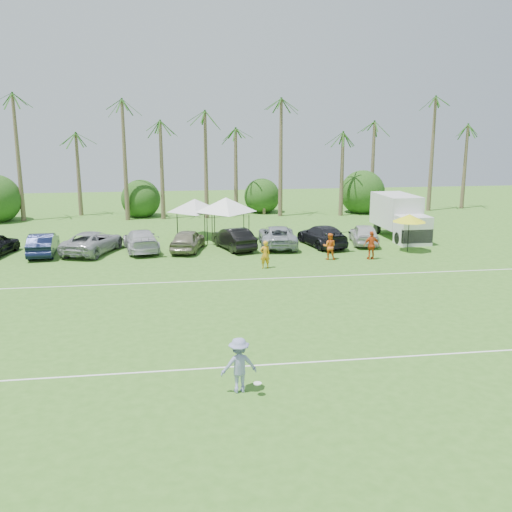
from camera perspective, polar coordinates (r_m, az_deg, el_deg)
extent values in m
plane|color=#396C20|center=(19.70, 1.14, -13.22)|extent=(120.00, 120.00, 0.00)
cube|color=white|center=(21.49, 0.24, -10.88)|extent=(80.00, 0.10, 0.01)
cube|color=white|center=(32.74, -2.90, -2.42)|extent=(80.00, 0.10, 0.01)
cone|color=brown|center=(57.34, -22.74, 7.81)|extent=(0.44, 0.44, 9.00)
cone|color=brown|center=(56.29, -17.80, 8.62)|extent=(0.44, 0.44, 10.00)
cone|color=brown|center=(55.75, -13.73, 9.35)|extent=(0.44, 0.44, 11.00)
cone|color=brown|center=(55.64, -9.50, 7.98)|extent=(0.44, 0.44, 8.00)
cone|color=brown|center=(55.67, -5.36, 8.62)|extent=(0.44, 0.44, 9.00)
cone|color=brown|center=(55.98, -1.22, 9.21)|extent=(0.44, 0.44, 10.00)
cone|color=brown|center=(56.59, 2.85, 9.75)|extent=(0.44, 0.44, 11.00)
cone|color=brown|center=(57.87, 7.75, 8.23)|extent=(0.44, 0.44, 8.00)
cone|color=brown|center=(59.40, 12.46, 8.65)|extent=(0.44, 0.44, 9.00)
cone|color=brown|center=(61.31, 16.91, 8.99)|extent=(0.44, 0.44, 10.00)
cone|color=brown|center=(63.08, 20.28, 9.31)|extent=(0.44, 0.44, 11.00)
cylinder|color=brown|center=(59.21, -24.06, 4.11)|extent=(0.30, 0.30, 1.40)
sphere|color=#194112|center=(59.07, -24.16, 5.16)|extent=(4.00, 4.00, 4.00)
cylinder|color=brown|center=(57.08, -11.37, 4.69)|extent=(0.30, 0.30, 1.40)
sphere|color=#194112|center=(56.93, -11.42, 5.79)|extent=(4.00, 4.00, 4.00)
cylinder|color=brown|center=(57.69, 0.65, 5.03)|extent=(0.30, 0.30, 1.40)
sphere|color=#194112|center=(57.55, 0.65, 6.12)|extent=(4.00, 4.00, 4.00)
cylinder|color=brown|center=(60.06, 10.16, 5.15)|extent=(0.30, 0.30, 1.40)
sphere|color=#194112|center=(59.92, 10.20, 6.19)|extent=(4.00, 4.00, 4.00)
imported|color=orange|center=(35.21, 0.91, 0.15)|extent=(0.68, 0.49, 1.75)
imported|color=orange|center=(37.84, 7.36, 0.96)|extent=(1.01, 0.89, 1.76)
imported|color=#CA4616|center=(38.31, 11.48, 1.06)|extent=(1.13, 0.51, 1.89)
cube|color=silver|center=(46.60, 13.81, 4.45)|extent=(2.66, 4.72, 2.53)
cube|color=silver|center=(43.86, 15.42, 2.50)|extent=(2.38, 1.88, 2.12)
cube|color=black|center=(43.24, 15.82, 1.92)|extent=(2.33, 0.37, 1.01)
cube|color=#E5590C|center=(47.19, 15.20, 3.91)|extent=(0.07, 1.62, 0.91)
cylinder|color=black|center=(43.73, 14.06, 1.74)|extent=(0.33, 0.92, 0.91)
cylinder|color=black|center=(44.59, 16.44, 1.81)|extent=(0.33, 0.92, 0.91)
cylinder|color=black|center=(47.57, 12.01, 2.73)|extent=(0.33, 0.92, 0.91)
cylinder|color=black|center=(48.36, 14.24, 2.78)|extent=(0.33, 0.92, 0.91)
cylinder|color=black|center=(43.92, -7.85, 2.80)|extent=(0.06, 0.06, 2.02)
cylinder|color=black|center=(44.03, -4.16, 2.91)|extent=(0.06, 0.06, 2.02)
cylinder|color=black|center=(46.71, -7.89, 3.40)|extent=(0.06, 0.06, 2.02)
cylinder|color=black|center=(46.82, -4.42, 3.51)|extent=(0.06, 0.06, 2.02)
pyramid|color=silver|center=(45.05, -6.14, 5.70)|extent=(4.37, 4.37, 1.01)
cylinder|color=black|center=(42.20, -4.91, 2.58)|extent=(0.06, 0.06, 2.21)
cylinder|color=black|center=(42.49, -0.71, 2.70)|extent=(0.06, 0.06, 2.21)
cylinder|color=black|center=(45.26, -5.15, 3.29)|extent=(0.06, 0.06, 2.21)
cylinder|color=black|center=(45.53, -1.23, 3.39)|extent=(0.06, 0.06, 2.21)
pyramid|color=white|center=(43.51, -3.03, 5.87)|extent=(4.77, 4.77, 1.10)
cylinder|color=black|center=(41.25, 14.99, 2.05)|extent=(0.05, 0.05, 2.37)
cone|color=yellow|center=(41.05, 15.08, 3.68)|extent=(2.37, 2.37, 0.54)
imported|color=#848ABC|center=(19.20, -1.71, -10.85)|extent=(1.29, 0.84, 1.89)
cylinder|color=white|center=(19.14, 0.16, -12.62)|extent=(0.27, 0.27, 0.03)
imported|color=black|center=(41.42, -20.52, 1.13)|extent=(1.95, 4.77, 1.54)
imported|color=#9C9DA0|center=(41.06, -16.00, 1.35)|extent=(4.31, 6.07, 1.54)
imported|color=#BBBAC0|center=(40.90, -11.44, 1.56)|extent=(3.03, 5.59, 1.54)
imported|color=gray|center=(40.44, -6.85, 1.59)|extent=(2.89, 4.82, 1.54)
imported|color=black|center=(40.77, -2.26, 1.77)|extent=(2.98, 4.94, 1.54)
imported|color=#92989F|center=(41.60, 2.16, 2.00)|extent=(3.10, 5.76, 1.54)
imported|color=black|center=(42.03, 6.62, 2.04)|extent=(3.15, 5.62, 1.54)
imported|color=silver|center=(43.17, 10.74, 2.18)|extent=(2.57, 4.76, 1.54)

